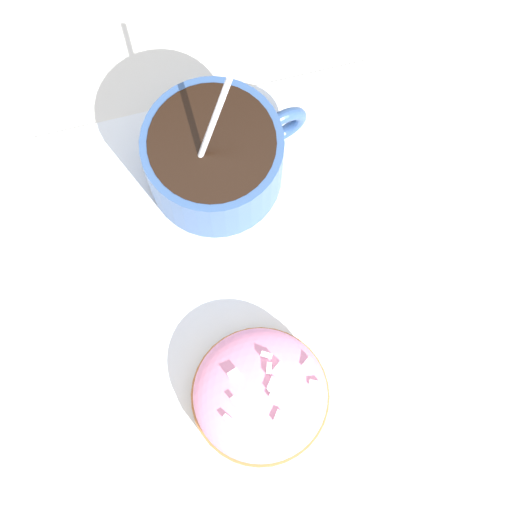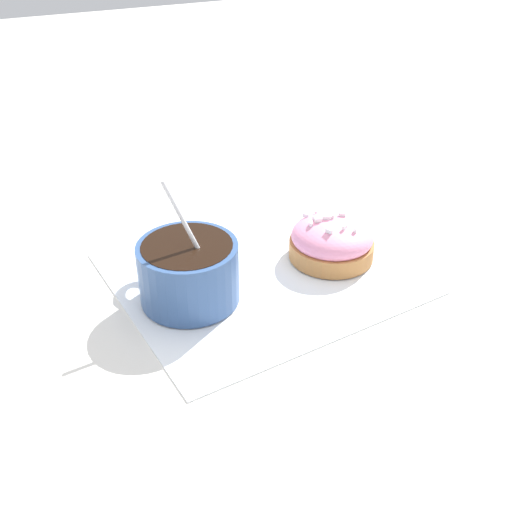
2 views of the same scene
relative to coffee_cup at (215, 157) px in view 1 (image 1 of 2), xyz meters
The scene contains 4 objects.
ground_plane 0.09m from the coffee_cup, ahead, with size 3.00×3.00×0.00m, color silver.
paper_napkin 0.09m from the coffee_cup, ahead, with size 0.30×0.27×0.00m.
coffee_cup is the anchor object (origin of this frame).
frosted_pastry 0.16m from the coffee_cup, ahead, with size 0.09×0.09×0.05m.
Camera 1 is at (0.13, -0.02, 0.57)m, focal length 60.00 mm.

